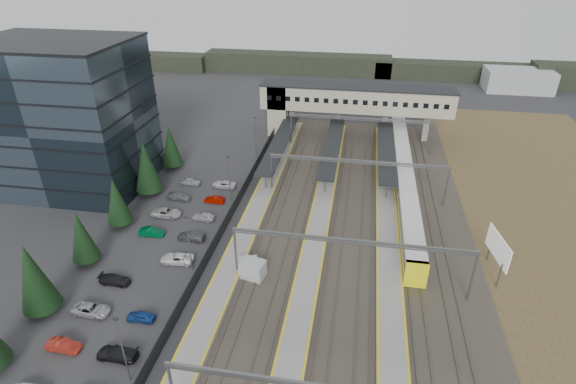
% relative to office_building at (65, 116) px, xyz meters
% --- Properties ---
extents(ground, '(220.00, 220.00, 0.00)m').
position_rel_office_building_xyz_m(ground, '(36.00, -12.00, -12.19)').
color(ground, '#2B2B2D').
rests_on(ground, ground).
extents(office_building, '(24.30, 18.30, 24.30)m').
position_rel_office_building_xyz_m(office_building, '(0.00, 0.00, 0.00)').
color(office_building, '#3A4957').
rests_on(office_building, ground).
extents(conifer_row, '(4.42, 49.82, 9.50)m').
position_rel_office_building_xyz_m(conifer_row, '(14.00, -15.86, -7.36)').
color(conifer_row, black).
rests_on(conifer_row, ground).
extents(car_park, '(10.64, 44.61, 1.29)m').
position_rel_office_building_xyz_m(car_park, '(22.55, -18.59, -11.60)').
color(car_park, silver).
rests_on(car_park, ground).
extents(lampposts, '(0.50, 53.25, 8.07)m').
position_rel_office_building_xyz_m(lampposts, '(28.00, -10.75, -7.86)').
color(lampposts, slate).
rests_on(lampposts, ground).
extents(fence, '(0.08, 90.00, 2.00)m').
position_rel_office_building_xyz_m(fence, '(29.50, -7.00, -11.19)').
color(fence, '#26282B').
rests_on(fence, ground).
extents(relay_cabin_near, '(3.33, 2.74, 2.45)m').
position_rel_office_building_xyz_m(relay_cabin_near, '(36.11, -20.12, -10.97)').
color(relay_cabin_near, '#A2A5A7').
rests_on(relay_cabin_near, ground).
extents(relay_cabin_far, '(2.94, 2.69, 2.22)m').
position_rel_office_building_xyz_m(relay_cabin_far, '(35.40, -19.61, -11.08)').
color(relay_cabin_far, '#A2A5A7').
rests_on(relay_cabin_far, ground).
extents(rail_corridor, '(34.00, 90.00, 0.92)m').
position_rel_office_building_xyz_m(rail_corridor, '(45.34, -7.00, -11.90)').
color(rail_corridor, '#363029').
rests_on(rail_corridor, ground).
extents(canopies, '(23.10, 30.00, 3.28)m').
position_rel_office_building_xyz_m(canopies, '(43.00, 15.00, -8.27)').
color(canopies, black).
rests_on(canopies, ground).
extents(footbridge, '(40.40, 6.40, 11.20)m').
position_rel_office_building_xyz_m(footbridge, '(43.70, 30.00, -4.26)').
color(footbridge, '#A39E82').
rests_on(footbridge, ground).
extents(gantries, '(28.40, 62.28, 7.17)m').
position_rel_office_building_xyz_m(gantries, '(48.00, -9.00, -6.20)').
color(gantries, slate).
rests_on(gantries, ground).
extents(train, '(2.74, 57.17, 3.45)m').
position_rel_office_building_xyz_m(train, '(56.00, 9.40, -10.23)').
color(train, silver).
rests_on(train, ground).
extents(billboard, '(1.22, 6.38, 5.56)m').
position_rel_office_building_xyz_m(billboard, '(66.03, -14.03, -8.42)').
color(billboard, slate).
rests_on(billboard, ground).
extents(treeline_far, '(170.00, 19.00, 7.00)m').
position_rel_office_building_xyz_m(treeline_far, '(59.81, 80.28, -9.24)').
color(treeline_far, black).
rests_on(treeline_far, ground).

